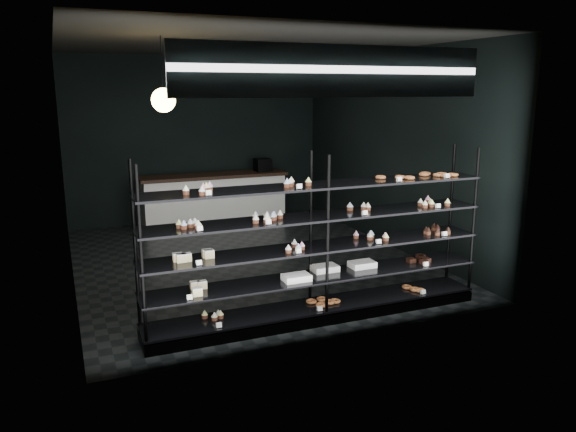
{
  "coord_description": "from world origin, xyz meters",
  "views": [
    {
      "loc": [
        -2.57,
        -7.91,
        2.59
      ],
      "look_at": [
        -0.09,
        -1.9,
        1.1
      ],
      "focal_mm": 35.0,
      "sensor_mm": 36.0,
      "label": 1
    }
  ],
  "objects": [
    {
      "name": "display_shelf",
      "position": [
        0.04,
        -2.45,
        0.63
      ],
      "size": [
        4.0,
        0.5,
        1.91
      ],
      "color": "black",
      "rests_on": "room"
    },
    {
      "name": "service_counter",
      "position": [
        0.19,
        2.5,
        0.5
      ],
      "size": [
        2.83,
        0.65,
        1.23
      ],
      "color": "white",
      "rests_on": "room"
    },
    {
      "name": "pendant_lamp",
      "position": [
        -1.36,
        -1.11,
        2.45
      ],
      "size": [
        0.28,
        0.28,
        0.87
      ],
      "color": "black",
      "rests_on": "room"
    },
    {
      "name": "room",
      "position": [
        0.0,
        0.0,
        1.6
      ],
      "size": [
        5.01,
        6.01,
        3.2
      ],
      "color": "black",
      "rests_on": "ground"
    },
    {
      "name": "signage",
      "position": [
        0.0,
        -2.93,
        2.75
      ],
      "size": [
        3.3,
        0.05,
        0.5
      ],
      "color": "#0B1039",
      "rests_on": "room"
    }
  ]
}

